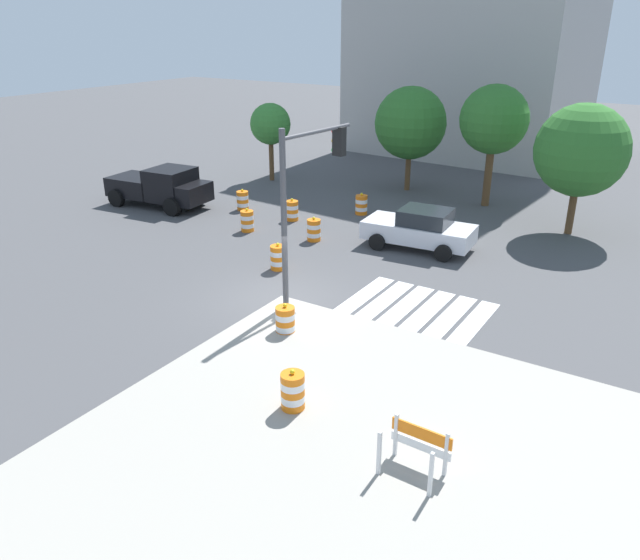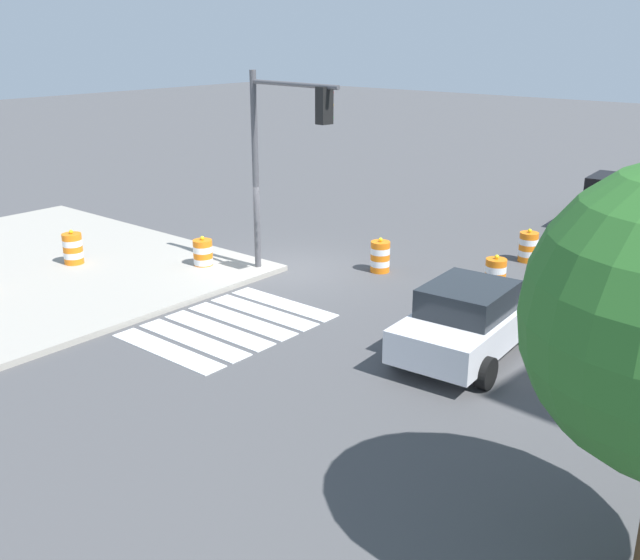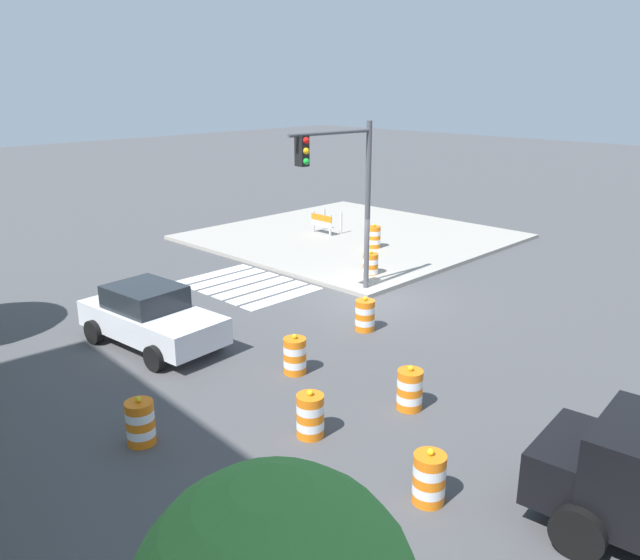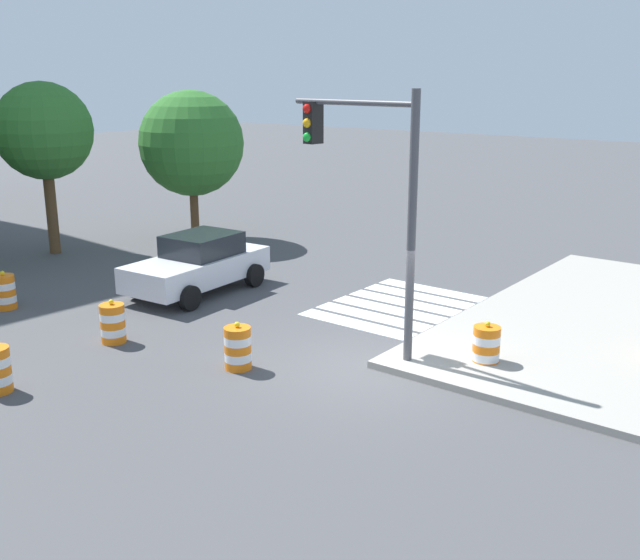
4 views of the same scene
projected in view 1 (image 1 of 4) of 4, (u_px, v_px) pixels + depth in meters
ground_plane at (282, 300)px, 20.11m from camera, size 120.00×120.00×0.00m
sidewalk_corner at (350, 469)px, 12.46m from camera, size 12.00×12.00×0.15m
crosswalk_stripes at (417, 308)px, 19.53m from camera, size 4.35×3.20×0.02m
sports_car at (420, 229)px, 24.30m from camera, size 4.43×2.39×1.63m
pickup_truck at (162, 187)px, 29.68m from camera, size 5.31×2.73×1.92m
traffic_barrel_near_corner at (314, 230)px, 25.28m from camera, size 0.56×0.56×1.02m
traffic_barrel_crosswalk_end at (247, 221)px, 26.41m from camera, size 0.56×0.56×1.02m
traffic_barrel_median_near at (243, 201)px, 29.36m from camera, size 0.56×0.56×1.02m
traffic_barrel_median_far at (361, 205)px, 28.71m from camera, size 0.56×0.56×1.02m
traffic_barrel_far_curb at (292, 211)px, 27.83m from camera, size 0.56×0.56×1.02m
traffic_barrel_lane_center at (285, 321)px, 17.68m from camera, size 0.56×0.56×1.02m
traffic_barrel_opposite_curb at (278, 257)px, 22.39m from camera, size 0.56×0.56×1.02m
traffic_barrel_on_sidewalk at (293, 391)px, 14.12m from camera, size 0.56×0.56×1.02m
construction_barricade at (417, 445)px, 12.14m from camera, size 1.30×0.82×1.00m
traffic_light_pole at (308, 182)px, 18.64m from camera, size 0.55×3.28×5.50m
street_tree_streetside_near at (270, 124)px, 33.75m from camera, size 2.23×2.23×4.25m
street_tree_streetside_mid at (411, 123)px, 31.61m from camera, size 3.69×3.69×5.35m
street_tree_streetside_far at (581, 150)px, 24.94m from camera, size 3.76×3.76×5.42m
street_tree_corner_lot at (494, 120)px, 28.64m from camera, size 3.20×3.20×5.73m
office_building_far at (477, 3)px, 39.04m from camera, size 14.71×11.02×18.69m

